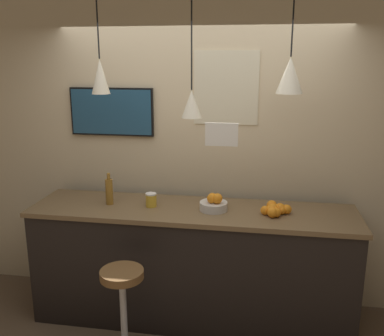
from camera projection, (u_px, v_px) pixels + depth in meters
name	position (u px, v px, depth m)	size (l,w,h in m)	color
back_wall	(200.00, 147.00, 3.88)	(8.00, 0.06, 2.90)	beige
service_counter	(192.00, 264.00, 3.69)	(2.72, 0.67, 1.02)	black
bar_stool	(123.00, 302.00, 3.16)	(0.37, 0.37, 0.74)	#B7B7BC
fruit_bowl	(214.00, 204.00, 3.51)	(0.23, 0.23, 0.15)	beige
orange_pile	(275.00, 209.00, 3.43)	(0.25, 0.25, 0.09)	orange
juice_bottle	(109.00, 191.00, 3.64)	(0.06, 0.06, 0.28)	olive
spread_jar	(151.00, 200.00, 3.60)	(0.09, 0.09, 0.12)	gold
pendant_lamp_left	(100.00, 76.00, 3.39)	(0.15, 0.15, 0.85)	black
pendant_lamp_middle	(192.00, 103.00, 3.32)	(0.16, 0.16, 1.02)	black
pendant_lamp_right	(290.00, 75.00, 3.15)	(0.20, 0.20, 0.83)	black
mounted_tv	(112.00, 112.00, 3.88)	(0.77, 0.04, 0.43)	black
hanging_menu_board	(221.00, 135.00, 3.10)	(0.24, 0.01, 0.17)	white
wall_poster	(226.00, 88.00, 3.67)	(0.56, 0.01, 0.63)	beige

